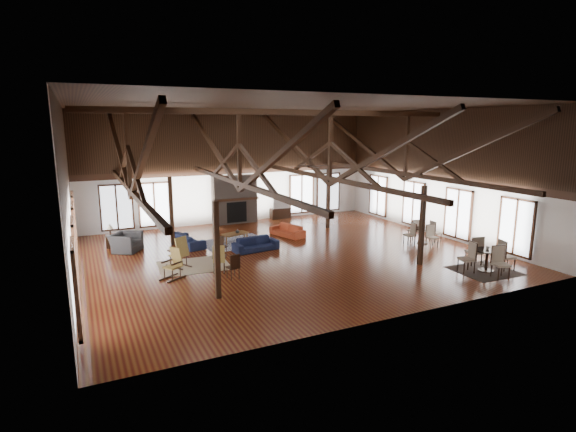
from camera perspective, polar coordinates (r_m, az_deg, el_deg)
name	(u,v)px	position (r m, az deg, el deg)	size (l,w,h in m)	color
floor	(287,254)	(18.74, -0.13, -4.81)	(16.00, 16.00, 0.00)	#613214
ceiling	(287,106)	(18.01, -0.14, 13.84)	(16.00, 14.00, 0.02)	black
wall_back	(232,168)	(24.61, -7.14, 6.12)	(16.00, 0.02, 6.00)	silver
wall_front	(399,212)	(12.25, 13.97, 0.51)	(16.00, 0.02, 6.00)	silver
wall_left	(67,195)	(16.44, -26.28, 2.39)	(0.02, 14.00, 6.00)	silver
wall_right	(438,173)	(22.70, 18.53, 5.17)	(0.02, 14.00, 6.00)	silver
roof_truss	(287,156)	(18.03, -0.14, 7.57)	(15.60, 14.07, 3.14)	black
post_grid	(287,218)	(18.38, -0.13, -0.24)	(8.16, 7.16, 3.05)	black
fireplace	(235,200)	(24.52, -6.79, 2.08)	(2.50, 0.69, 2.60)	#67594F
ceiling_fan	(310,165)	(17.39, 2.78, 6.43)	(1.60, 1.60, 0.75)	black
sofa_navy_front	(256,244)	(19.19, -4.12, -3.58)	(1.94, 0.76, 0.57)	#131935
sofa_navy_left	(188,240)	(20.32, -12.54, -2.97)	(0.76, 1.96, 0.57)	#151C3B
sofa_orange	(287,230)	(21.64, -0.08, -1.85)	(0.72, 1.85, 0.54)	#B04022
coffee_table	(235,234)	(20.53, -6.71, -2.32)	(1.28, 0.88, 0.45)	brown
vase	(237,231)	(20.49, -6.44, -1.90)	(0.19, 0.19, 0.19)	#B2B2B2
armchair	(126,242)	(20.21, -19.88, -3.17)	(1.19, 1.04, 0.78)	#2F2F32
side_table_lamp	(111,238)	(21.10, -21.59, -2.65)	(0.42, 0.42, 1.07)	black
rocking_chair_a	(180,253)	(17.33, -13.55, -4.58)	(0.87, 1.04, 1.19)	olive
rocking_chair_b	(219,259)	(16.60, -8.77, -5.42)	(0.63, 0.86, 1.00)	olive
rocking_chair_c	(174,264)	(16.22, -14.26, -5.89)	(0.96, 0.83, 1.10)	olive
side_chair_a	(220,245)	(18.31, -8.60, -3.62)	(0.54, 0.54, 0.91)	black
side_chair_b	(234,265)	(15.71, -6.87, -6.15)	(0.44, 0.44, 0.90)	black
cafe_table_near	(487,256)	(17.96, 23.94, -4.71)	(2.19, 2.19, 1.12)	black
cafe_table_far	(423,233)	(21.20, 16.75, -2.05)	(1.87, 1.87, 0.96)	black
cup_near	(487,248)	(17.95, 24.00, -3.74)	(0.13, 0.13, 0.10)	#B2B2B2
cup_far	(422,227)	(21.06, 16.67, -1.40)	(0.12, 0.12, 0.10)	#B2B2B2
tv_console	(280,213)	(25.76, -0.98, 0.35)	(1.16, 0.44, 0.58)	black
television	(281,203)	(25.67, -0.91, 1.61)	(0.97, 0.13, 0.56)	#B2B2B2
rug_tan	(194,265)	(17.57, -11.85, -6.17)	(2.60, 2.04, 0.01)	tan
rug_navy	(235,242)	(20.63, -6.76, -3.36)	(3.03, 2.27, 0.01)	#191E47
rug_dark	(484,271)	(18.11, 23.67, -6.38)	(2.12, 1.92, 0.01)	black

